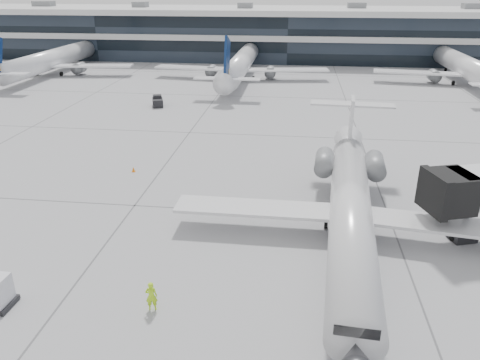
# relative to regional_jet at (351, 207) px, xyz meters

# --- Properties ---
(ground) EXTENTS (220.00, 220.00, 0.00)m
(ground) POSITION_rel_regional_jet_xyz_m (-6.55, 3.21, -2.44)
(ground) COLOR #939396
(ground) RESTS_ON ground
(terminal) EXTENTS (170.00, 22.00, 10.00)m
(terminal) POSITION_rel_regional_jet_xyz_m (-6.55, 85.21, 2.56)
(terminal) COLOR black
(terminal) RESTS_ON ground
(bg_jet_left) EXTENTS (32.00, 40.00, 9.60)m
(bg_jet_left) POSITION_rel_regional_jet_xyz_m (-51.55, 58.21, -2.44)
(bg_jet_left) COLOR white
(bg_jet_left) RESTS_ON ground
(bg_jet_center) EXTENTS (32.00, 40.00, 9.60)m
(bg_jet_center) POSITION_rel_regional_jet_xyz_m (-14.55, 58.21, -2.44)
(bg_jet_center) COLOR white
(bg_jet_center) RESTS_ON ground
(bg_jet_right) EXTENTS (32.00, 40.00, 9.60)m
(bg_jet_right) POSITION_rel_regional_jet_xyz_m (25.45, 58.21, -2.44)
(bg_jet_right) COLOR white
(bg_jet_right) RESTS_ON ground
(regional_jet) EXTENTS (24.77, 30.96, 7.14)m
(regional_jet) POSITION_rel_regional_jet_xyz_m (0.00, 0.00, 0.00)
(regional_jet) COLOR silver
(regional_jet) RESTS_ON ground
(ramp_worker) EXTENTS (0.71, 0.53, 1.76)m
(ramp_worker) POSITION_rel_regional_jet_xyz_m (-11.31, -9.20, -1.56)
(ramp_worker) COLOR #ABE918
(ramp_worker) RESTS_ON ground
(traffic_cone) EXTENTS (0.38, 0.38, 0.50)m
(traffic_cone) POSITION_rel_regional_jet_xyz_m (-19.04, 10.27, -2.20)
(traffic_cone) COLOR orange
(traffic_cone) RESTS_ON ground
(far_tug) EXTENTS (2.15, 2.76, 1.55)m
(far_tug) POSITION_rel_regional_jet_xyz_m (-23.96, 35.35, -1.75)
(far_tug) COLOR black
(far_tug) RESTS_ON ground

